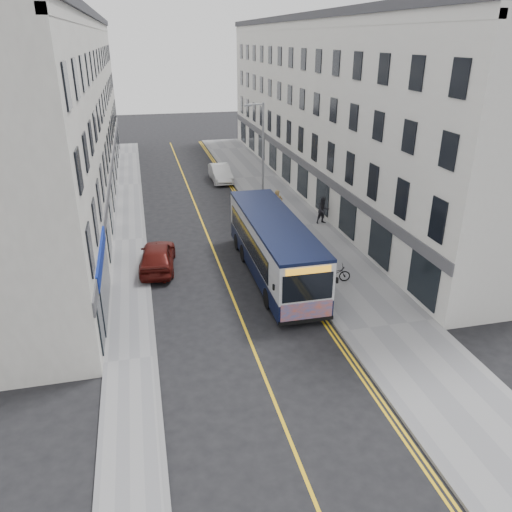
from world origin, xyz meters
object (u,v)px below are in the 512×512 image
bicycle (334,273)px  car_white (220,173)px  city_bus (274,245)px  pedestrian_far (323,210)px  pedestrian_near (277,204)px  car_maroon (157,256)px  streetlamp (262,158)px

bicycle → car_white: size_ratio=0.38×
city_bus → pedestrian_far: (5.38, 6.95, -0.72)m
city_bus → pedestrian_near: bearing=73.1°
city_bus → bicycle: bearing=-29.6°
bicycle → car_maroon: size_ratio=0.38×
bicycle → car_white: 21.52m
car_maroon → bicycle: bearing=162.6°
streetlamp → car_maroon: bearing=-138.7°
city_bus → car_white: city_bus is taller
car_maroon → pedestrian_far: bearing=-151.4°
bicycle → pedestrian_far: 8.94m
bicycle → car_white: bearing=17.8°
pedestrian_near → pedestrian_far: 3.31m
car_maroon → pedestrian_near: bearing=-136.5°
pedestrian_near → pedestrian_far: (2.70, -1.93, -0.07)m
pedestrian_far → city_bus: bearing=-138.3°
pedestrian_far → streetlamp: bearing=141.9°
pedestrian_far → car_maroon: (-11.40, -4.64, -0.26)m
car_white → pedestrian_near: bearing=-78.9°
bicycle → car_maroon: car_maroon is taller
bicycle → pedestrian_near: size_ratio=0.87×
pedestrian_near → pedestrian_far: size_ratio=1.07×
streetlamp → car_maroon: size_ratio=1.74×
pedestrian_far → car_maroon: bearing=-168.4°
bicycle → pedestrian_near: (-0.15, 10.48, 0.54)m
city_bus → car_maroon: (-6.02, 2.31, -0.98)m
streetlamp → city_bus: streetlamp is taller
city_bus → car_white: 19.81m
city_bus → car_maroon: bearing=159.0°
streetlamp → city_bus: size_ratio=0.72×
streetlamp → city_bus: bearing=-99.9°
streetlamp → pedestrian_far: 5.46m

